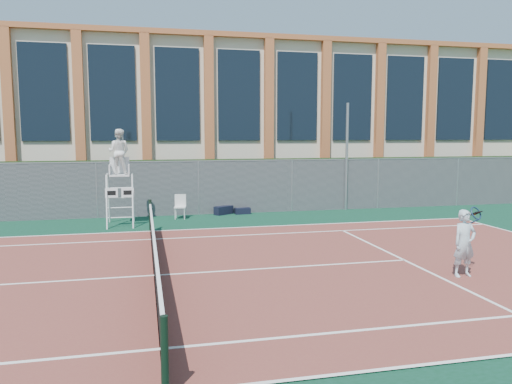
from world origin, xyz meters
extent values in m
plane|color=#233814|center=(0.00, 0.00, 0.00)|extent=(120.00, 120.00, 0.00)
cube|color=#0C351E|center=(0.00, 1.00, 0.01)|extent=(36.00, 20.00, 0.01)
cube|color=brown|center=(0.00, 0.00, 0.02)|extent=(23.77, 10.97, 0.02)
cylinder|color=black|center=(0.00, -5.60, 0.55)|extent=(0.10, 0.10, 1.10)
cylinder|color=black|center=(0.00, 5.60, 0.55)|extent=(0.10, 0.10, 1.10)
cube|color=black|center=(0.00, 0.00, 0.46)|extent=(0.03, 11.00, 0.86)
cube|color=white|center=(0.00, 0.00, 0.92)|extent=(0.06, 11.20, 0.07)
cube|color=black|center=(0.00, 10.00, 1.10)|extent=(40.00, 1.40, 2.20)
cube|color=beige|center=(0.00, 18.00, 4.00)|extent=(44.00, 10.00, 8.00)
cube|color=#AE5C32|center=(0.00, 18.00, 8.10)|extent=(45.00, 10.60, 0.25)
cylinder|color=#9EA0A5|center=(8.44, 8.70, 2.32)|extent=(0.12, 0.12, 4.65)
cylinder|color=white|center=(-1.48, 6.51, 0.92)|extent=(0.06, 0.53, 1.93)
cylinder|color=white|center=(-0.59, 6.51, 0.92)|extent=(0.06, 0.53, 1.93)
cylinder|color=white|center=(-1.48, 7.49, 0.92)|extent=(0.06, 0.53, 1.93)
cylinder|color=white|center=(-0.59, 7.49, 0.92)|extent=(0.06, 0.53, 1.93)
cube|color=white|center=(-1.04, 7.00, 1.84)|extent=(0.69, 0.59, 0.06)
cube|color=white|center=(-1.04, 7.28, 2.18)|extent=(0.69, 0.05, 0.59)
cube|color=white|center=(-1.31, 6.60, 1.24)|extent=(0.43, 0.03, 0.34)
cube|color=white|center=(-0.76, 6.60, 1.24)|extent=(0.43, 0.03, 0.34)
imported|color=white|center=(-1.04, 7.05, 2.68)|extent=(0.93, 0.82, 1.63)
cube|color=silver|center=(1.17, 7.90, 0.47)|extent=(0.51, 0.51, 0.04)
cube|color=silver|center=(1.20, 8.10, 0.72)|extent=(0.44, 0.11, 0.47)
cylinder|color=silver|center=(0.96, 7.76, 0.23)|extent=(0.03, 0.03, 0.44)
cylinder|color=silver|center=(1.31, 7.70, 0.23)|extent=(0.03, 0.03, 0.44)
cylinder|color=silver|center=(1.02, 8.11, 0.23)|extent=(0.03, 0.03, 0.44)
cylinder|color=silver|center=(1.37, 8.05, 0.23)|extent=(0.03, 0.03, 0.44)
cube|color=black|center=(3.00, 8.60, 0.18)|extent=(0.86, 0.70, 0.35)
cube|color=black|center=(3.79, 8.53, 0.14)|extent=(0.66, 0.32, 0.26)
imported|color=silver|center=(6.97, -1.66, 0.81)|extent=(0.59, 0.40, 1.56)
torus|color=#112743|center=(7.38, -1.45, 1.46)|extent=(0.38, 0.30, 0.30)
sphere|color=#CCE533|center=(7.48, -1.27, 1.41)|extent=(0.07, 0.07, 0.07)
camera|label=1|loc=(-0.20, -11.56, 3.30)|focal=35.00mm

